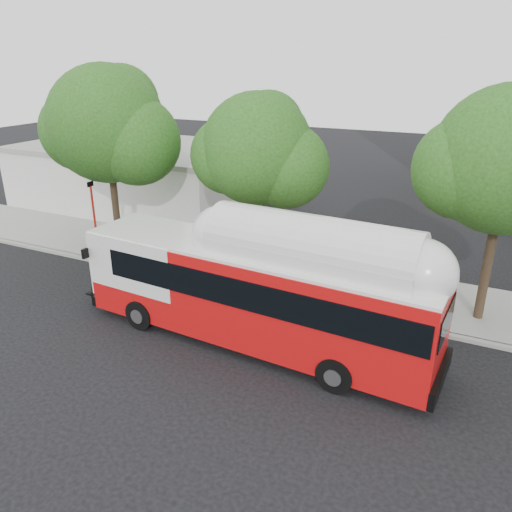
{
  "coord_description": "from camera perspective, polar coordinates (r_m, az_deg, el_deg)",
  "views": [
    {
      "loc": [
        8.59,
        -14.14,
        9.91
      ],
      "look_at": [
        0.39,
        3.0,
        2.32
      ],
      "focal_mm": 35.0,
      "sensor_mm": 36.0,
      "label": 1
    }
  ],
  "objects": [
    {
      "name": "curb_strip",
      "position": [
        22.27,
        0.09,
        -4.44
      ],
      "size": [
        60.0,
        0.3,
        0.15
      ],
      "primitive_type": "cube",
      "color": "gray",
      "rests_on": "ground"
    },
    {
      "name": "low_commercial_bldg",
      "position": [
        36.91,
        -13.06,
        9.08
      ],
      "size": [
        16.2,
        10.2,
        4.25
      ],
      "color": "silver",
      "rests_on": "ground"
    },
    {
      "name": "transit_bus",
      "position": [
        18.0,
        -0.09,
        -4.42
      ],
      "size": [
        14.39,
        3.8,
        4.21
      ],
      "rotation": [
        0.0,
        0.0,
        -0.07
      ],
      "color": "red",
      "rests_on": "ground"
    },
    {
      "name": "sidewalk",
      "position": [
        24.43,
        2.72,
        -2.0
      ],
      "size": [
        60.0,
        5.0,
        0.15
      ],
      "primitive_type": "cube",
      "color": "gray",
      "rests_on": "ground"
    },
    {
      "name": "street_tree_mid",
      "position": [
        22.55,
        1.12,
        11.53
      ],
      "size": [
        5.75,
        5.0,
        8.62
      ],
      "color": "#2D2116",
      "rests_on": "ground"
    },
    {
      "name": "red_curb_segment",
      "position": [
        23.59,
        -6.51,
        -3.01
      ],
      "size": [
        10.0,
        0.32,
        0.16
      ],
      "primitive_type": "cube",
      "color": "maroon",
      "rests_on": "ground"
    },
    {
      "name": "ground",
      "position": [
        19.29,
        -4.96,
        -9.24
      ],
      "size": [
        120.0,
        120.0,
        0.0
      ],
      "primitive_type": "plane",
      "color": "black",
      "rests_on": "ground"
    },
    {
      "name": "street_tree_left",
      "position": [
        26.31,
        -15.76,
        13.77
      ],
      "size": [
        6.67,
        5.8,
        9.74
      ],
      "color": "#2D2116",
      "rests_on": "ground"
    },
    {
      "name": "signal_pole",
      "position": [
        26.7,
        -17.94,
        3.81
      ],
      "size": [
        0.12,
        0.4,
        4.2
      ],
      "color": "red",
      "rests_on": "ground"
    }
  ]
}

